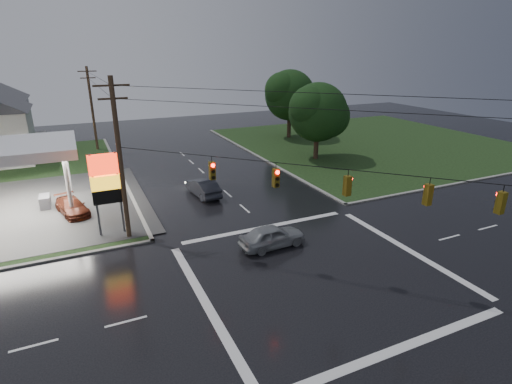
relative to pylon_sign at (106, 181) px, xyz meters
name	(u,v)px	position (x,y,z in m)	size (l,w,h in m)	color
ground	(317,272)	(10.50, -10.50, -4.01)	(120.00, 120.00, 0.00)	black
grass_ne	(372,143)	(36.50, 15.50, -3.97)	(36.00, 36.00, 0.08)	black
pylon_sign	(106,181)	(0.00, 0.00, 0.00)	(2.00, 0.35, 6.00)	#59595E
utility_pole_nw	(120,159)	(1.00, -1.00, 1.71)	(2.20, 0.32, 11.00)	#382619
utility_pole_n	(92,108)	(1.00, 27.50, 1.46)	(2.20, 0.32, 10.50)	#382619
traffic_signals	(324,168)	(10.52, -10.52, 2.47)	(26.87, 26.87, 1.47)	black
tree_ne_near	(319,112)	(24.64, 11.49, 1.55)	(7.99, 6.80, 8.98)	black
tree_ne_far	(291,95)	(27.65, 23.49, 2.17)	(8.46, 7.20, 9.80)	black
car_north	(203,187)	(8.34, 4.96, -3.23)	(1.66, 4.76, 1.57)	#212329
car_crossing	(272,236)	(9.53, -6.46, -3.25)	(1.81, 4.49, 1.53)	gray
car_pump	(72,207)	(-2.50, 5.24, -3.38)	(1.78, 4.38, 1.27)	#542113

